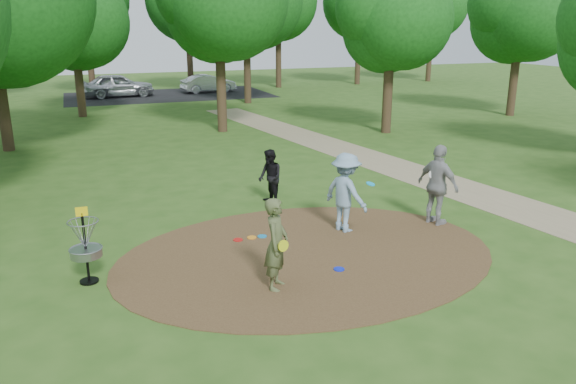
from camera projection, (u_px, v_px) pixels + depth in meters
name	position (u px, v px, depth m)	size (l,w,h in m)	color
ground	(308.00, 255.00, 12.22)	(100.00, 100.00, 0.00)	#2D5119
dirt_clearing	(308.00, 255.00, 12.21)	(8.40, 8.40, 0.02)	#47301C
footpath	(488.00, 198.00, 16.23)	(2.00, 40.00, 0.01)	#8C7A5B
parking_lot	(169.00, 95.00, 39.73)	(14.00, 8.00, 0.01)	black
player_observer_with_disc	(276.00, 244.00, 10.45)	(0.71, 0.78, 1.79)	#4E5833
player_throwing_with_disc	(346.00, 193.00, 13.39)	(1.37, 1.42, 1.93)	#7D9EBB
player_walking_with_disc	(270.00, 177.00, 15.47)	(0.65, 0.80, 1.55)	black
player_waiting_with_disc	(438.00, 185.00, 13.83)	(0.80, 1.28, 2.03)	#969699
disc_ground_cyan	(262.00, 236.00, 13.22)	(0.22, 0.22, 0.02)	#177CB8
disc_ground_blue	(339.00, 269.00, 11.45)	(0.22, 0.22, 0.02)	#0C1FD5
disc_ground_red	(238.00, 240.00, 13.00)	(0.22, 0.22, 0.02)	red
car_left	(118.00, 85.00, 38.42)	(1.91, 4.74, 1.61)	#B6B8BF
car_right	(208.00, 84.00, 41.10)	(1.37, 3.93, 1.29)	#B8B9C0
disc_ground_orange	(252.00, 237.00, 13.14)	(0.22, 0.22, 0.02)	orange
disc_golf_basket	(85.00, 240.00, 10.69)	(0.63, 0.63, 1.54)	black
tree_ring	(193.00, 13.00, 19.85)	(36.99, 45.17, 9.15)	#332316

